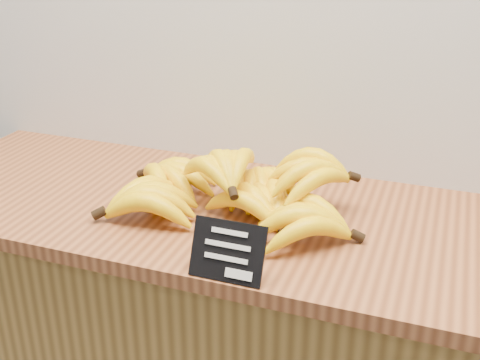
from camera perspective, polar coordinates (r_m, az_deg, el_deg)
name	(u,v)px	position (r m, az deg, el deg)	size (l,w,h in m)	color
counter_top	(248,217)	(1.25, 0.78, -3.50)	(1.56, 0.54, 0.03)	#99572F
chalkboard_sign	(227,251)	(1.01, -1.20, -6.78)	(0.13, 0.01, 0.10)	black
banana_pile	(232,191)	(1.22, -0.77, -1.08)	(0.54, 0.36, 0.12)	yellow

